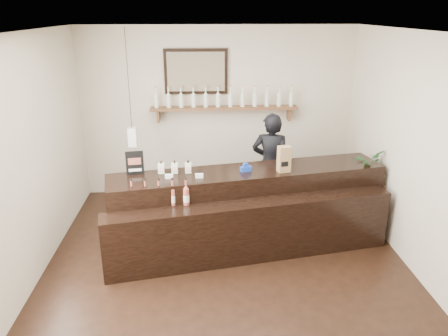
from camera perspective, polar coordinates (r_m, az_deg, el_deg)
ground at (r=5.56m, az=0.43°, el=-12.88°), size 5.00×5.00×0.00m
room_shell at (r=4.85m, az=0.49°, el=4.29°), size 5.00×5.00×5.00m
back_wall_decor at (r=7.15m, az=-1.99°, el=9.82°), size 2.66×0.96×1.69m
counter at (r=5.84m, az=3.19°, el=-5.77°), size 3.73×1.65×1.20m
promo_sign at (r=5.65m, az=-11.58°, el=0.63°), size 0.22×0.05×0.31m
paper_bag at (r=5.69m, az=7.85°, el=1.16°), size 0.18×0.15×0.34m
tape_dispenser at (r=5.69m, az=2.88°, el=0.00°), size 0.15×0.09×0.12m
side_cabinet at (r=6.62m, az=17.47°, el=-4.65°), size 0.48×0.57×0.72m
potted_plant at (r=6.41m, az=18.02°, el=0.20°), size 0.57×0.56×0.48m
shopkeeper at (r=6.64m, az=6.14°, el=1.31°), size 0.75×0.59×1.80m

